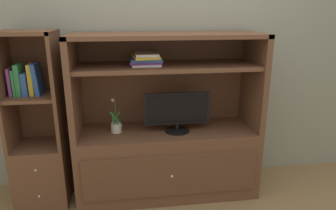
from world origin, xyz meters
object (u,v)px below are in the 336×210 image
(bookshelf_tall, at_px, (41,148))
(upright_book_row, at_px, (26,81))
(magazine_stack, at_px, (146,59))
(media_console, at_px, (167,144))
(potted_plant, at_px, (116,126))
(tv_monitor, at_px, (177,111))

(bookshelf_tall, xyz_separation_m, upright_book_row, (-0.04, -0.01, 0.61))
(magazine_stack, relative_size, bookshelf_tall, 0.22)
(media_console, xyz_separation_m, upright_book_row, (-1.17, -0.01, 0.64))
(media_console, bearing_deg, bookshelf_tall, 179.81)
(potted_plant, height_order, upright_book_row, upright_book_row)
(tv_monitor, distance_m, bookshelf_tall, 1.25)
(tv_monitor, xyz_separation_m, magazine_stack, (-0.27, 0.05, 0.46))
(tv_monitor, xyz_separation_m, upright_book_row, (-1.25, 0.06, 0.30))
(media_console, relative_size, bookshelf_tall, 1.07)
(bookshelf_tall, bearing_deg, tv_monitor, -3.11)
(bookshelf_tall, bearing_deg, magazine_stack, -0.78)
(media_console, relative_size, upright_book_row, 6.15)
(tv_monitor, relative_size, potted_plant, 1.83)
(tv_monitor, distance_m, magazine_stack, 0.53)
(magazine_stack, distance_m, upright_book_row, 1.00)
(tv_monitor, xyz_separation_m, bookshelf_tall, (-1.21, 0.07, -0.31))
(potted_plant, xyz_separation_m, magazine_stack, (0.28, -0.00, 0.59))
(tv_monitor, relative_size, magazine_stack, 1.78)
(potted_plant, relative_size, upright_book_row, 1.20)
(tv_monitor, xyz_separation_m, potted_plant, (-0.54, 0.06, -0.13))
(potted_plant, height_order, magazine_stack, magazine_stack)
(media_console, xyz_separation_m, magazine_stack, (-0.18, -0.01, 0.80))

